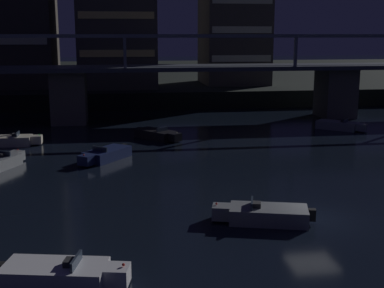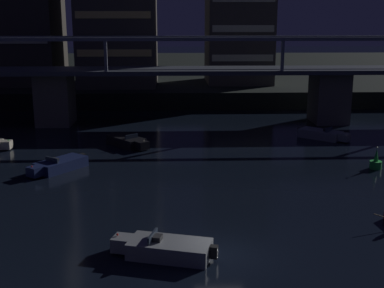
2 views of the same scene
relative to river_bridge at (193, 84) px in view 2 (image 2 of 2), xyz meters
name	(u,v)px [view 2 (image 2 of 2)]	position (x,y,z in m)	size (l,w,h in m)	color
ground_plane	(221,254)	(0.00, -32.41, -4.30)	(400.00, 400.00, 0.00)	black
far_riverbank	(184,71)	(0.00, 48.01, -3.20)	(240.00, 80.00, 2.20)	black
river_bridge	(193,84)	(0.00, 0.00, 0.00)	(96.18, 6.40, 9.38)	#605B51
tower_central	(239,13)	(7.27, 19.38, 7.78)	(9.07, 10.45, 20.05)	#423D38
speedboat_near_center	(322,134)	(12.05, -8.14, -3.89)	(4.53, 4.23, 1.16)	gray
speedboat_near_right	(128,141)	(-6.39, -10.29, -3.89)	(4.16, 4.58, 1.16)	black
speedboat_far_left	(165,248)	(-2.71, -32.52, -3.89)	(5.18, 2.79, 1.16)	gray
speedboat_far_right	(59,165)	(-10.94, -17.82, -3.89)	(4.04, 4.66, 1.16)	#19234C
channel_buoy	(376,163)	(13.19, -18.33, -3.82)	(0.90, 0.90, 1.76)	green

